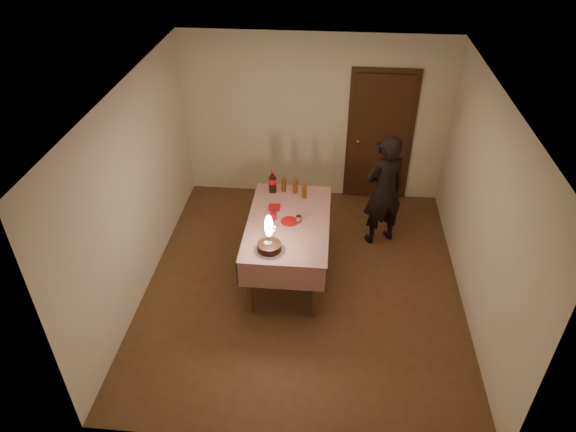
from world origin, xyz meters
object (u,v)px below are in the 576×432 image
object	(u,v)px
clear_cup	(299,219)
cola_bottle	(273,182)
amber_bottle_mid	(295,185)
photographer	(384,191)
red_plate	(289,221)
birthday_cake	(269,242)
red_cup	(273,216)
amber_bottle_left	(284,183)
amber_bottle_right	(304,190)
dining_table	(288,228)

from	to	relation	value
clear_cup	cola_bottle	distance (m)	0.80
amber_bottle_mid	photographer	size ratio (longest dim) A/B	0.16
red_plate	cola_bottle	size ratio (longest dim) A/B	0.69
clear_cup	birthday_cake	bearing A→B (deg)	-116.91
red_cup	photographer	distance (m)	1.65
cola_bottle	amber_bottle_left	bearing A→B (deg)	12.58
red_plate	red_cup	distance (m)	0.21
amber_bottle_left	amber_bottle_mid	xyz separation A→B (m)	(0.16, -0.03, 0.00)
clear_cup	cola_bottle	size ratio (longest dim) A/B	0.28
birthday_cake	red_cup	bearing A→B (deg)	92.42
red_plate	amber_bottle_mid	distance (m)	0.69
amber_bottle_mid	photographer	xyz separation A→B (m)	(1.20, 0.18, -0.14)
red_cup	clear_cup	world-z (taller)	red_cup
amber_bottle_mid	amber_bottle_right	bearing A→B (deg)	-44.08
dining_table	photographer	bearing A→B (deg)	34.81
birthday_cake	amber_bottle_right	bearing A→B (deg)	74.19
dining_table	red_cup	size ratio (longest dim) A/B	17.20
red_plate	cola_bottle	bearing A→B (deg)	113.13
birthday_cake	photographer	bearing A→B (deg)	46.06
cola_bottle	birthday_cake	bearing A→B (deg)	-85.04
amber_bottle_right	photographer	bearing A→B (deg)	16.03
red_cup	amber_bottle_mid	bearing A→B (deg)	71.14
cola_bottle	amber_bottle_mid	size ratio (longest dim) A/B	1.25
clear_cup	cola_bottle	bearing A→B (deg)	120.79
dining_table	amber_bottle_left	xyz separation A→B (m)	(-0.13, 0.70, 0.23)
cola_bottle	amber_bottle_right	xyz separation A→B (m)	(0.43, -0.12, -0.03)
red_plate	red_cup	bearing A→B (deg)	170.90
red_cup	amber_bottle_mid	xyz separation A→B (m)	(0.22, 0.65, 0.07)
dining_table	amber_bottle_mid	size ratio (longest dim) A/B	6.75
red_cup	cola_bottle	xyz separation A→B (m)	(-0.08, 0.64, 0.10)
amber_bottle_right	clear_cup	bearing A→B (deg)	-92.87
birthday_cake	amber_bottle_right	xyz separation A→B (m)	(0.32, 1.14, 0.00)
clear_cup	amber_bottle_right	distance (m)	0.56
red_plate	amber_bottle_mid	world-z (taller)	amber_bottle_mid
amber_bottle_left	amber_bottle_mid	size ratio (longest dim) A/B	1.00
clear_cup	photographer	xyz separation A→B (m)	(1.10, 0.87, -0.06)
cola_bottle	amber_bottle_mid	world-z (taller)	cola_bottle
amber_bottle_mid	red_cup	bearing A→B (deg)	-108.86
birthday_cake	dining_table	bearing A→B (deg)	74.43
dining_table	clear_cup	world-z (taller)	clear_cup
dining_table	birthday_cake	xyz separation A→B (m)	(-0.16, -0.59, 0.23)
dining_table	cola_bottle	size ratio (longest dim) A/B	5.42
cola_bottle	amber_bottle_right	distance (m)	0.45
red_cup	clear_cup	xyz separation A→B (m)	(0.32, -0.03, -0.01)
amber_bottle_mid	amber_bottle_left	bearing A→B (deg)	169.93
clear_cup	photographer	bearing A→B (deg)	38.24
birthday_cake	red_cup	world-z (taller)	birthday_cake
clear_cup	amber_bottle_mid	bearing A→B (deg)	98.30
clear_cup	amber_bottle_right	bearing A→B (deg)	87.13
dining_table	amber_bottle_left	distance (m)	0.75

